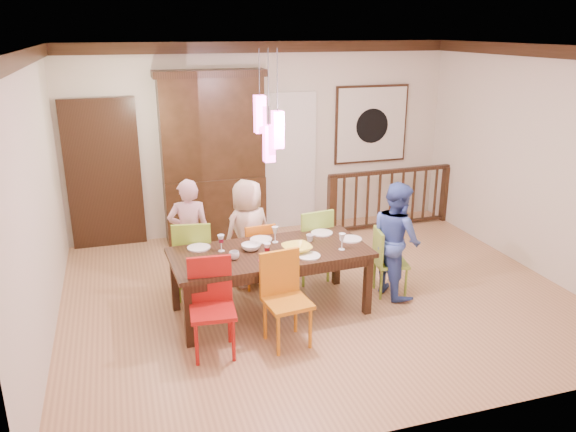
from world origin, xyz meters
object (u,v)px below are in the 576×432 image
object	(u,v)px
chair_end_right	(391,257)
person_far_left	(190,235)
china_hutch	(213,157)
chair_far_left	(193,252)
person_end_right	(396,239)
dining_table	(270,257)
person_far_mid	(248,233)
balustrade	(391,197)

from	to	relation	value
chair_end_right	person_far_left	world-z (taller)	person_far_left
china_hutch	person_far_left	size ratio (longest dim) A/B	1.81
chair_far_left	person_end_right	bearing A→B (deg)	174.45
dining_table	chair_far_left	world-z (taller)	chair_far_left
dining_table	person_far_mid	size ratio (longest dim) A/B	1.65
balustrade	person_end_right	xyz separation A→B (m)	(-1.06, -2.19, 0.20)
chair_far_left	chair_end_right	bearing A→B (deg)	173.96
person_end_right	person_far_left	bearing A→B (deg)	63.19
person_far_mid	person_end_right	bearing A→B (deg)	135.77
china_hutch	balustrade	world-z (taller)	china_hutch
person_end_right	person_far_mid	bearing A→B (deg)	58.46
chair_end_right	person_far_mid	world-z (taller)	person_far_mid
balustrade	person_end_right	bearing A→B (deg)	-117.76
balustrade	person_far_mid	distance (m)	3.05
china_hutch	balustrade	xyz separation A→B (m)	(2.79, -0.35, -0.77)
dining_table	china_hutch	bearing A→B (deg)	90.66
chair_end_right	balustrade	distance (m)	2.47
person_far_left	person_end_right	distance (m)	2.50
chair_end_right	balustrade	xyz separation A→B (m)	(1.11, 2.20, 0.03)
chair_end_right	balustrade	size ratio (longest dim) A/B	0.38
china_hutch	person_far_left	xyz separation A→B (m)	(-0.60, -1.66, -0.57)
dining_table	balustrade	xyz separation A→B (m)	(2.63, 2.22, -0.17)
chair_far_left	person_far_left	distance (m)	0.27
person_end_right	balustrade	bearing A→B (deg)	-31.93
chair_far_left	person_end_right	size ratio (longest dim) A/B	0.70
china_hutch	person_far_mid	size ratio (longest dim) A/B	1.86
dining_table	china_hutch	distance (m)	2.63
dining_table	person_far_mid	bearing A→B (deg)	91.66
chair_end_right	person_end_right	world-z (taller)	person_end_right
person_far_left	person_far_mid	distance (m)	0.71
chair_far_left	chair_end_right	world-z (taller)	chair_far_left
dining_table	chair_end_right	bearing A→B (deg)	-2.43
chair_far_left	china_hutch	bearing A→B (deg)	-97.63
china_hutch	person_far_left	bearing A→B (deg)	-110.00
balustrade	person_far_left	world-z (taller)	person_far_left
dining_table	balustrade	bearing A→B (deg)	37.09
dining_table	person_far_left	xyz separation A→B (m)	(-0.77, 0.90, 0.03)
dining_table	person_far_left	size ratio (longest dim) A/B	1.60
person_end_right	chair_far_left	bearing A→B (deg)	68.35
chair_far_left	china_hutch	xyz separation A→B (m)	(0.60, 1.89, 0.70)
person_far_left	person_end_right	bearing A→B (deg)	167.27
balustrade	person_far_mid	bearing A→B (deg)	-154.18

